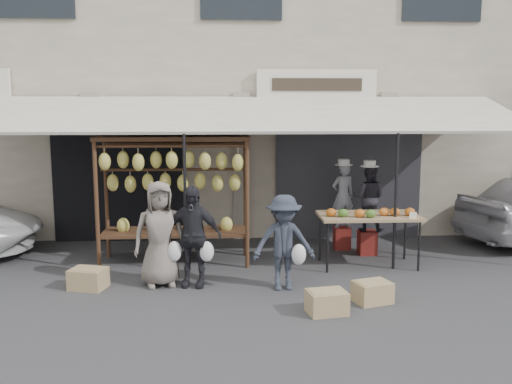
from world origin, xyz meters
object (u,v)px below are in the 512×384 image
banana_rack (174,175)px  vendor_right (369,198)px  crate_near_a (327,302)px  crate_near_b (372,292)px  customer_right (284,243)px  produce_table (369,216)px  vendor_left (343,195)px  customer_left (160,234)px  crate_far (88,279)px  customer_mid (192,236)px

banana_rack → vendor_right: bearing=6.7°
crate_near_a → crate_near_b: bearing=28.3°
customer_right → banana_rack: bearing=135.1°
customer_right → crate_near_a: bearing=-69.3°
crate_near_b → crate_near_a: bearing=-151.7°
banana_rack → vendor_right: (3.51, 0.41, -0.51)m
customer_right → crate_near_b: customer_right is taller
produce_table → crate_near_b: size_ratio=3.44×
customer_right → vendor_left: bearing=55.7°
banana_rack → crate_near_a: 3.67m
banana_rack → customer_right: bearing=-40.9°
produce_table → customer_right: (-1.58, -1.14, -0.15)m
vendor_left → crate_near_b: (-0.18, -3.00, -0.89)m
produce_table → customer_left: customer_left is taller
vendor_left → vendor_right: size_ratio=1.01×
crate_far → vendor_left: bearing=26.6°
banana_rack → vendor_left: (3.13, 0.84, -0.53)m
banana_rack → produce_table: (3.33, -0.37, -0.70)m
vendor_left → customer_right: (-1.38, -2.36, -0.32)m
crate_near_b → customer_left: bearing=163.1°
customer_mid → customer_right: 1.40m
customer_left → crate_near_b: bearing=-30.1°
customer_right → crate_near_b: (1.19, -0.64, -0.57)m
customer_right → crate_far: (-2.95, 0.19, -0.57)m
vendor_right → customer_mid: 3.57m
banana_rack → crate_near_b: bearing=-36.3°
crate_near_a → crate_near_b: crate_near_a is taller
vendor_left → crate_near_a: (-0.90, -3.39, -0.89)m
customer_left → customer_right: bearing=-21.9°
customer_mid → customer_right: size_ratio=1.08×
banana_rack → customer_left: bearing=-95.7°
produce_table → customer_right: bearing=-144.1°
produce_table → customer_right: 1.95m
customer_left → customer_mid: customer_left is taller
banana_rack → crate_near_a: banana_rack is taller
vendor_right → crate_near_b: vendor_right is taller
vendor_right → customer_right: size_ratio=0.85×
vendor_right → customer_left: 4.00m
customer_mid → crate_near_a: 2.34m
customer_left → customer_right: customer_left is taller
customer_left → banana_rack: bearing=71.2°
vendor_left → customer_right: vendor_left is taller
vendor_right → crate_near_b: (-0.57, -2.57, -0.91)m
vendor_right → customer_left: size_ratio=0.76×
produce_table → vendor_right: 0.83m
produce_table → customer_right: size_ratio=1.18×
customer_right → crate_far: size_ratio=2.81×
customer_right → crate_near_a: (0.47, -1.03, -0.57)m
produce_table → customer_left: size_ratio=1.05×
customer_mid → crate_near_b: size_ratio=3.15×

